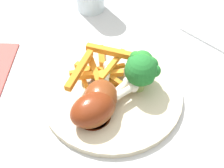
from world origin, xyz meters
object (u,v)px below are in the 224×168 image
Objects in this scene: dinner_plate at (112,94)px; chicken_drumstick_near at (97,108)px; fork at (217,47)px; broccoli_floret_front at (142,71)px; chicken_drumstick_extra at (103,96)px; broccoli_floret_back at (142,66)px; chicken_drumstick_far at (95,108)px; carrot_fries_pile at (100,67)px; broccoli_floret_middle at (141,62)px; dining_table at (103,143)px.

dinner_plate is 2.10× the size of chicken_drumstick_near.
broccoli_floret_front is at bearing -98.19° from fork.
broccoli_floret_front is 0.08m from chicken_drumstick_extra.
broccoli_floret_back is 0.11m from chicken_drumstick_far.
broccoli_floret_front is at bearing 64.98° from carrot_fries_pile.
chicken_drumstick_near is (0.05, -0.03, 0.03)m from dinner_plate.
chicken_drumstick_near is at bearing -97.61° from fork.
fork is (-0.16, 0.24, -0.03)m from chicken_drumstick_extra.
broccoli_floret_front is 0.01m from broccoli_floret_back.
broccoli_floret_middle is 0.43× the size of carrot_fries_pile.
dining_table is 9.05× the size of chicken_drumstick_extra.
chicken_drumstick_extra is (-0.00, 0.00, 0.15)m from dining_table.
chicken_drumstick_far is at bearing -42.50° from broccoli_floret_middle.
dining_table is 0.16m from carrot_fries_pile.
chicken_drumstick_far is at bearing -31.49° from chicken_drumstick_near.
broccoli_floret_middle reaches higher than fork.
dining_table is 9.47× the size of chicken_drumstick_near.
dining_table is 0.19m from broccoli_floret_front.
chicken_drumstick_far reaches higher than fork.
broccoli_floret_back reaches higher than chicken_drumstick_far.
dinner_plate is 0.06m from chicken_drumstick_near.
broccoli_floret_middle is at bearing 136.97° from chicken_drumstick_near.
carrot_fries_pile is 0.07m from chicken_drumstick_extra.
dinner_plate is 1.74× the size of carrot_fries_pile.
broccoli_floret_back reaches higher than dining_table.
broccoli_floret_back reaches higher than carrot_fries_pile.
carrot_fries_pile reaches higher than fork.
broccoli_floret_middle is at bearing -176.25° from broccoli_floret_back.
broccoli_floret_front reaches higher than chicken_drumstick_extra.
chicken_drumstick_far is at bearing -97.22° from fork.
chicken_drumstick_extra is at bearing 5.03° from carrot_fries_pile.
broccoli_floret_front is 1.19× the size of broccoli_floret_middle.
broccoli_floret_front reaches higher than broccoli_floret_middle.
chicken_drumstick_near is 0.03m from chicken_drumstick_extra.
chicken_drumstick_extra is (0.05, -0.07, -0.02)m from broccoli_floret_back.
fork is at bearing 119.52° from broccoli_floret_middle.
chicken_drumstick_extra is (-0.02, 0.01, 0.00)m from chicken_drumstick_near.
chicken_drumstick_near is 0.31m from fork.
carrot_fries_pile is 1.15× the size of chicken_drumstick_extra.
carrot_fries_pile is (-0.07, -0.00, 0.15)m from dining_table.
carrot_fries_pile is 1.15× the size of chicken_drumstick_far.
chicken_drumstick_far reaches higher than dining_table.
broccoli_floret_middle is (-0.02, -0.00, -0.00)m from broccoli_floret_front.
broccoli_floret_back reaches higher than chicken_drumstick_extra.
fork is (-0.10, 0.17, -0.05)m from broccoli_floret_middle.
dining_table is 16.88× the size of broccoli_floret_back.
broccoli_floret_middle is at bearing -179.30° from broccoli_floret_front.
broccoli_floret_front reaches higher than carrot_fries_pile.
dinner_plate is at bearing 148.27° from dining_table.
chicken_drumstick_extra is (0.06, -0.07, -0.02)m from broccoli_floret_middle.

